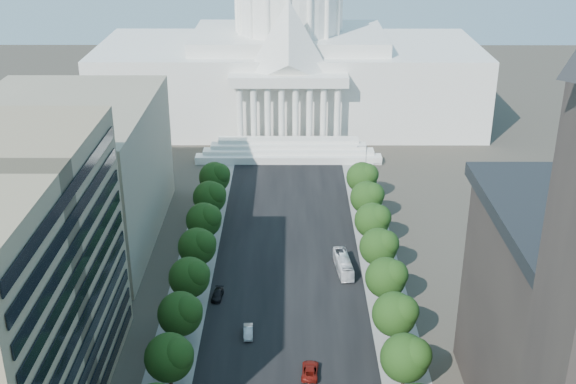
{
  "coord_description": "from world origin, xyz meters",
  "views": [
    {
      "loc": [
        0.45,
        -42.58,
        73.43
      ],
      "look_at": [
        0.06,
        87.97,
        16.28
      ],
      "focal_mm": 45.0,
      "sensor_mm": 36.0,
      "label": 1
    }
  ],
  "objects_px": {
    "car_dark_b": "(218,295)",
    "city_bus": "(343,264)",
    "car_red": "(310,370)",
    "car_silver": "(248,332)"
  },
  "relations": [
    {
      "from": "car_red",
      "to": "city_bus",
      "type": "relative_size",
      "value": 0.51
    },
    {
      "from": "car_dark_b",
      "to": "city_bus",
      "type": "xyz_separation_m",
      "value": [
        24.55,
        10.41,
        0.86
      ]
    },
    {
      "from": "car_red",
      "to": "car_dark_b",
      "type": "xyz_separation_m",
      "value": [
        -17.0,
        22.96,
        -0.11
      ]
    },
    {
      "from": "car_silver",
      "to": "car_dark_b",
      "type": "xyz_separation_m",
      "value": [
        -6.48,
        12.23,
        -0.08
      ]
    },
    {
      "from": "car_silver",
      "to": "city_bus",
      "type": "relative_size",
      "value": 0.42
    },
    {
      "from": "car_red",
      "to": "car_dark_b",
      "type": "relative_size",
      "value": 1.22
    },
    {
      "from": "car_red",
      "to": "car_dark_b",
      "type": "height_order",
      "value": "car_red"
    },
    {
      "from": "car_red",
      "to": "city_bus",
      "type": "xyz_separation_m",
      "value": [
        7.56,
        33.36,
        0.75
      ]
    },
    {
      "from": "car_dark_b",
      "to": "city_bus",
      "type": "distance_m",
      "value": 26.68
    },
    {
      "from": "car_silver",
      "to": "car_dark_b",
      "type": "bearing_deg",
      "value": 114.72
    }
  ]
}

